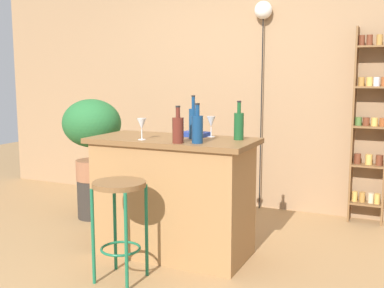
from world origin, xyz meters
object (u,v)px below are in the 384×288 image
at_px(bottle_olive_oil, 197,128).
at_px(wine_glass_left, 211,122).
at_px(bottle_vinegar, 193,122).
at_px(pendant_globe_light, 263,15).
at_px(potted_plant, 92,129).
at_px(bottle_soda_blue, 178,129).
at_px(plant_stool, 94,198).
at_px(spice_shelf, 370,125).
at_px(bar_stool, 120,206).
at_px(wine_glass_center, 142,124).
at_px(bottle_spirits_clear, 239,125).
at_px(cookbook, 195,134).

relative_size(bottle_olive_oil, wine_glass_left, 1.76).
distance_m(bottle_olive_oil, bottle_vinegar, 0.25).
bearing_deg(pendant_globe_light, potted_plant, -144.62).
distance_m(potted_plant, bottle_olive_oil, 1.62).
bearing_deg(bottle_soda_blue, bottle_vinegar, 89.79).
bearing_deg(plant_stool, spice_shelf, 21.12).
xyz_separation_m(plant_stool, bottle_vinegar, (1.32, -0.49, 0.87)).
relative_size(spice_shelf, bottle_soda_blue, 6.93).
distance_m(bar_stool, wine_glass_center, 0.67).
height_order(spice_shelf, bottle_spirits_clear, spice_shelf).
bearing_deg(wine_glass_center, potted_plant, 144.35).
bearing_deg(potted_plant, bottle_olive_oil, -26.00).
bearing_deg(potted_plant, wine_glass_center, -35.65).
height_order(spice_shelf, pendant_globe_light, pendant_globe_light).
xyz_separation_m(bar_stool, bottle_soda_blue, (0.27, 0.37, 0.51)).
bearing_deg(potted_plant, bottle_soda_blue, -29.87).
bearing_deg(plant_stool, potted_plant, 90.00).
bearing_deg(bar_stool, spice_shelf, 55.34).
bearing_deg(pendant_globe_light, bottle_vinegar, -93.88).
bearing_deg(spice_shelf, bottle_soda_blue, -124.45).
relative_size(plant_stool, bottle_spirits_clear, 1.31).
relative_size(spice_shelf, potted_plant, 2.32).
distance_m(potted_plant, bottle_spirits_clear, 1.71).
bearing_deg(spice_shelf, bottle_olive_oil, -122.19).
height_order(potted_plant, bottle_soda_blue, bottle_soda_blue).
xyz_separation_m(spice_shelf, bottle_vinegar, (-1.18, -1.46, 0.11)).
bearing_deg(bottle_vinegar, wine_glass_center, -146.71).
distance_m(bar_stool, plant_stool, 1.58).
height_order(wine_glass_left, pendant_globe_light, pendant_globe_light).
xyz_separation_m(plant_stool, cookbook, (1.27, -0.36, 0.76)).
relative_size(potted_plant, bottle_olive_oil, 2.79).
xyz_separation_m(bottle_olive_oil, wine_glass_left, (-0.05, 0.38, 0.01)).
bearing_deg(wine_glass_left, plant_stool, 166.75).
bearing_deg(spice_shelf, wine_glass_center, -132.06).
xyz_separation_m(wine_glass_center, cookbook, (0.28, 0.35, -0.10)).
bearing_deg(bottle_vinegar, spice_shelf, 51.00).
bearing_deg(pendant_globe_light, wine_glass_center, -104.12).
xyz_separation_m(bottle_spirits_clear, wine_glass_center, (-0.67, -0.31, 0.01)).
height_order(bottle_soda_blue, bottle_vinegar, bottle_vinegar).
xyz_separation_m(bar_stool, potted_plant, (-1.05, 1.13, 0.36)).
relative_size(potted_plant, bottle_soda_blue, 2.98).
height_order(plant_stool, cookbook, cookbook).
height_order(bottle_vinegar, wine_glass_left, bottle_vinegar).
bearing_deg(bar_stool, bottle_soda_blue, 54.37).
height_order(plant_stool, wine_glass_left, wine_glass_left).
relative_size(bottle_olive_oil, pendant_globe_light, 0.13).
distance_m(bottle_soda_blue, wine_glass_center, 0.33).
relative_size(potted_plant, pendant_globe_light, 0.37).
bearing_deg(pendant_globe_light, bottle_soda_blue, -93.33).
bearing_deg(bottle_soda_blue, cookbook, 96.40).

